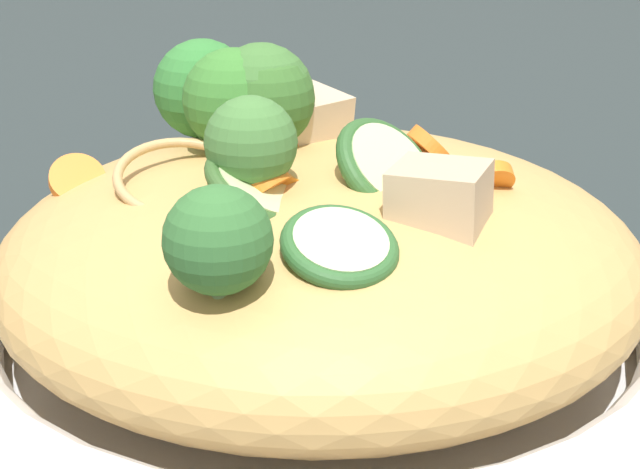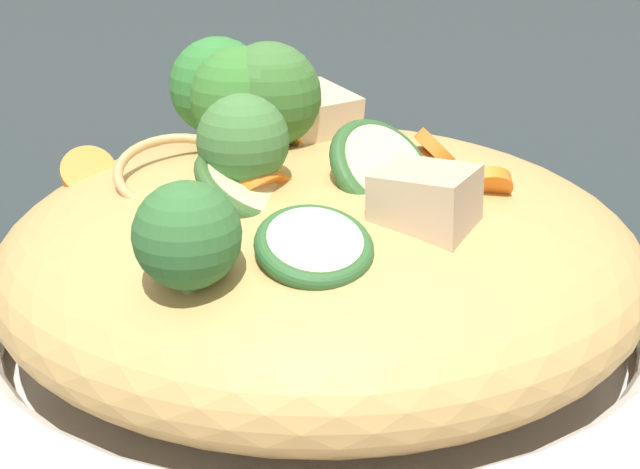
# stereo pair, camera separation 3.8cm
# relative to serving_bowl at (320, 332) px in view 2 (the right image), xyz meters

# --- Properties ---
(ground_plane) EXTENTS (3.00, 3.00, 0.00)m
(ground_plane) POSITION_rel_serving_bowl_xyz_m (0.00, 0.00, -0.03)
(ground_plane) COLOR #273133
(serving_bowl) EXTENTS (0.32, 0.32, 0.05)m
(serving_bowl) POSITION_rel_serving_bowl_xyz_m (0.00, 0.00, 0.00)
(serving_bowl) COLOR white
(serving_bowl) RESTS_ON ground_plane
(noodle_heap) EXTENTS (0.26, 0.26, 0.09)m
(noodle_heap) POSITION_rel_serving_bowl_xyz_m (-0.00, 0.00, 0.04)
(noodle_heap) COLOR tan
(noodle_heap) RESTS_ON serving_bowl
(broccoli_florets) EXTENTS (0.16, 0.15, 0.06)m
(broccoli_florets) POSITION_rel_serving_bowl_xyz_m (-0.01, 0.04, 0.09)
(broccoli_florets) COLOR #90B771
(broccoli_florets) RESTS_ON serving_bowl
(carrot_coins) EXTENTS (0.12, 0.18, 0.04)m
(carrot_coins) POSITION_rel_serving_bowl_xyz_m (-0.01, 0.01, 0.08)
(carrot_coins) COLOR orange
(carrot_coins) RESTS_ON serving_bowl
(zucchini_slices) EXTENTS (0.12, 0.10, 0.04)m
(zucchini_slices) POSITION_rel_serving_bowl_xyz_m (-0.03, -0.02, 0.08)
(zucchini_slices) COLOR beige
(zucchini_slices) RESTS_ON serving_bowl
(chicken_chunks) EXTENTS (0.11, 0.18, 0.04)m
(chicken_chunks) POSITION_rel_serving_bowl_xyz_m (0.02, 0.02, 0.08)
(chicken_chunks) COLOR #CAB292
(chicken_chunks) RESTS_ON serving_bowl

